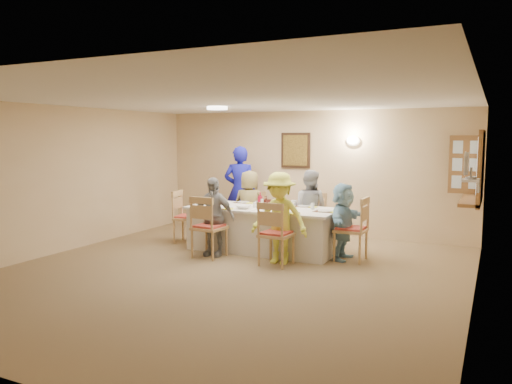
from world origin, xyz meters
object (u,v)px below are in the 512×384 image
at_px(chair_back_left, 252,215).
at_px(diner_front_left, 213,217).
at_px(diner_back_right, 309,208).
at_px(caregiver, 240,190).
at_px(chair_right_end, 351,228).
at_px(desk_fan, 469,169).
at_px(chair_left_end, 188,217).
at_px(dining_table, 263,229).
at_px(condiment_ketchup, 260,200).
at_px(chair_back_right, 311,219).
at_px(chair_front_left, 209,226).
at_px(diner_back_left, 250,206).
at_px(chair_front_right, 276,233).
at_px(diner_front_right, 279,218).
at_px(diner_right_end, 343,221).
at_px(serving_hatch, 481,167).

xyz_separation_m(chair_back_left, diner_front_left, (0.00, -1.48, 0.19)).
distance_m(diner_back_right, caregiver, 1.73).
bearing_deg(chair_right_end, diner_back_right, -124.93).
xyz_separation_m(diner_back_right, caregiver, (-1.65, 0.47, 0.20)).
xyz_separation_m(desk_fan, chair_back_left, (-3.87, 1.38, -1.09)).
distance_m(chair_left_end, chair_right_end, 3.10).
xyz_separation_m(desk_fan, chair_left_end, (-4.82, 0.58, -1.06)).
distance_m(chair_left_end, caregiver, 1.32).
relative_size(dining_table, diner_front_left, 1.98).
relative_size(chair_back_left, caregiver, 0.52).
bearing_deg(condiment_ketchup, chair_back_right, 48.04).
bearing_deg(chair_front_left, diner_back_right, -125.34).
bearing_deg(diner_back_left, chair_front_right, 121.55).
xyz_separation_m(chair_front_left, caregiver, (-0.45, 1.95, 0.38)).
xyz_separation_m(chair_front_left, chair_left_end, (-0.95, 0.80, -0.02)).
xyz_separation_m(diner_front_right, diner_right_end, (0.82, 0.68, -0.09)).
bearing_deg(desk_fan, diner_back_right, 154.85).
distance_m(chair_front_left, diner_back_right, 1.91).
relative_size(chair_front_right, diner_back_left, 0.75).
height_order(diner_back_right, diner_front_left, diner_back_right).
bearing_deg(chair_front_right, condiment_ketchup, -48.64).
bearing_deg(diner_front_left, serving_hatch, 16.53).
distance_m(desk_fan, chair_back_left, 4.25).
xyz_separation_m(chair_back_right, diner_back_left, (-1.20, -0.12, 0.19)).
height_order(diner_back_right, diner_front_right, diner_front_right).
height_order(diner_front_left, diner_front_right, diner_front_right).
xyz_separation_m(desk_fan, diner_front_left, (-3.87, -0.10, -0.89)).
bearing_deg(chair_right_end, condiment_ketchup, -91.00).
distance_m(chair_left_end, diner_front_left, 1.18).
relative_size(chair_back_left, diner_back_right, 0.67).
bearing_deg(chair_right_end, diner_front_right, -53.74).
xyz_separation_m(chair_back_right, chair_right_end, (0.95, -0.80, 0.04)).
xyz_separation_m(chair_back_right, condiment_ketchup, (-0.68, -0.75, 0.41)).
distance_m(chair_back_right, diner_right_end, 1.15).
bearing_deg(chair_left_end, dining_table, -100.11).
bearing_deg(diner_front_right, condiment_ketchup, 131.92).
bearing_deg(caregiver, chair_left_end, 49.05).
xyz_separation_m(dining_table, diner_front_right, (0.60, -0.68, 0.34)).
bearing_deg(chair_front_left, caregiver, -73.31).
bearing_deg(condiment_ketchup, diner_right_end, -1.81).
relative_size(serving_hatch, diner_right_end, 1.21).
bearing_deg(diner_back_left, diner_front_right, 123.94).
distance_m(chair_front_right, chair_right_end, 1.24).
xyz_separation_m(dining_table, chair_front_right, (0.60, -0.80, 0.12)).
height_order(dining_table, chair_left_end, chair_left_end).
bearing_deg(diner_back_right, chair_left_end, 16.58).
xyz_separation_m(chair_front_right, chair_right_end, (0.95, 0.80, 0.02)).
bearing_deg(desk_fan, condiment_ketchup, 169.47).
height_order(chair_front_left, condiment_ketchup, chair_front_left).
bearing_deg(diner_front_right, chair_right_end, 34.56).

